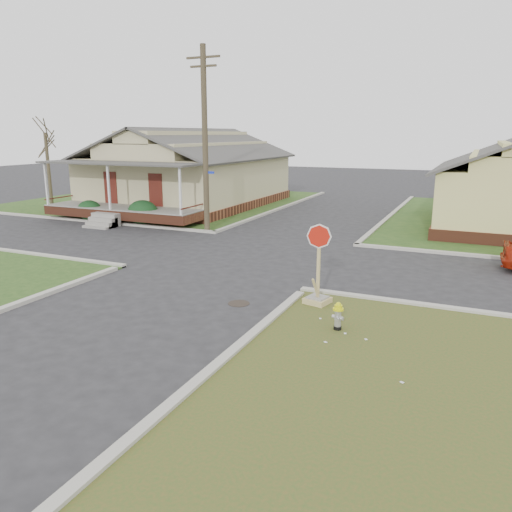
% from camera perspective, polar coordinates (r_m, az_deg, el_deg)
% --- Properties ---
extents(ground, '(120.00, 120.00, 0.00)m').
position_cam_1_polar(ground, '(16.24, -8.20, -3.82)').
color(ground, '#252426').
rests_on(ground, ground).
extents(verge_far_left, '(19.00, 19.00, 0.05)m').
position_cam_1_polar(verge_far_left, '(37.99, -10.41, 6.25)').
color(verge_far_left, '#254619').
rests_on(verge_far_left, ground).
extents(curbs, '(80.00, 40.00, 0.12)m').
position_cam_1_polar(curbs, '(20.47, -0.75, 0.02)').
color(curbs, '#ABA89B').
rests_on(curbs, ground).
extents(manhole, '(0.64, 0.64, 0.01)m').
position_cam_1_polar(manhole, '(14.80, -1.98, -5.43)').
color(manhole, black).
rests_on(manhole, ground).
extents(corner_house, '(10.10, 15.50, 5.30)m').
position_cam_1_polar(corner_house, '(35.03, -7.69, 9.43)').
color(corner_house, brown).
rests_on(corner_house, ground).
extents(utility_pole, '(1.80, 0.28, 9.00)m').
position_cam_1_polar(utility_pole, '(25.28, -5.85, 13.25)').
color(utility_pole, '#3B3222').
rests_on(utility_pole, ground).
extents(tree_far_left, '(0.22, 0.22, 4.90)m').
position_cam_1_polar(tree_far_left, '(36.44, -22.61, 9.03)').
color(tree_far_left, '#3B3222').
rests_on(tree_far_left, verge_far_left).
extents(fire_hydrant, '(0.27, 0.27, 0.73)m').
position_cam_1_polar(fire_hydrant, '(12.81, 9.36, -6.61)').
color(fire_hydrant, black).
rests_on(fire_hydrant, ground).
extents(stop_sign, '(0.67, 0.65, 2.36)m').
position_cam_1_polar(stop_sign, '(14.64, 7.08, -3.46)').
color(stop_sign, tan).
rests_on(stop_sign, ground).
extents(hedge_left, '(1.46, 1.20, 1.12)m').
position_cam_1_polar(hedge_left, '(30.26, -18.48, 4.99)').
color(hedge_left, '#143818').
rests_on(hedge_left, verge_far_left).
extents(hedge_right, '(1.60, 1.31, 1.22)m').
position_cam_1_polar(hedge_right, '(28.19, -12.81, 4.86)').
color(hedge_right, '#143818').
rests_on(hedge_right, verge_far_left).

